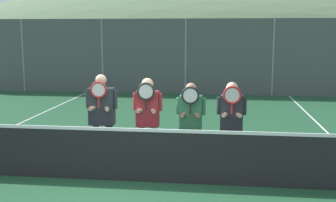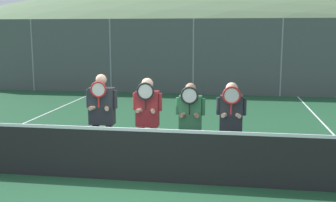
# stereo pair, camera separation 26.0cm
# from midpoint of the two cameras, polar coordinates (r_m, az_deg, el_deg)

# --- Properties ---
(ground_plane) EXTENTS (120.00, 120.00, 0.00)m
(ground_plane) POSITION_cam_midpoint_polar(r_m,az_deg,el_deg) (7.60, -5.32, -10.78)
(ground_plane) COLOR #1E4C2D
(hill_distant) EXTENTS (93.68, 52.05, 18.22)m
(hill_distant) POSITION_cam_midpoint_polar(r_m,az_deg,el_deg) (64.59, 5.74, 7.11)
(hill_distant) COLOR #5B7551
(hill_distant) RESTS_ON ground_plane
(clubhouse_building) EXTENTS (22.26, 5.50, 3.18)m
(clubhouse_building) POSITION_cam_midpoint_polar(r_m,az_deg,el_deg) (25.95, -0.69, 7.24)
(clubhouse_building) COLOR beige
(clubhouse_building) RESTS_ON ground_plane
(fence_back) EXTENTS (21.37, 0.06, 3.13)m
(fence_back) POSITION_cam_midpoint_polar(r_m,az_deg,el_deg) (17.54, 1.97, 6.00)
(fence_back) COLOR gray
(fence_back) RESTS_ON ground_plane
(tennis_net) EXTENTS (11.43, 0.09, 1.06)m
(tennis_net) POSITION_cam_midpoint_polar(r_m,az_deg,el_deg) (7.45, -5.37, -7.20)
(tennis_net) COLOR gray
(tennis_net) RESTS_ON ground_plane
(player_leftmost) EXTENTS (0.61, 0.34, 1.83)m
(player_leftmost) POSITION_cam_midpoint_polar(r_m,az_deg,el_deg) (8.03, -9.88, -1.73)
(player_leftmost) COLOR #232838
(player_leftmost) RESTS_ON ground_plane
(player_center_left) EXTENTS (0.56, 0.34, 1.76)m
(player_center_left) POSITION_cam_midpoint_polar(r_m,az_deg,el_deg) (7.95, -3.72, -1.95)
(player_center_left) COLOR white
(player_center_left) RESTS_ON ground_plane
(player_center_right) EXTENTS (0.54, 0.34, 1.69)m
(player_center_right) POSITION_cam_midpoint_polar(r_m,az_deg,el_deg) (7.79, 2.13, -2.64)
(player_center_right) COLOR white
(player_center_right) RESTS_ON ground_plane
(player_rightmost) EXTENTS (0.54, 0.34, 1.71)m
(player_rightmost) POSITION_cam_midpoint_polar(r_m,az_deg,el_deg) (7.79, 7.63, -2.50)
(player_rightmost) COLOR #232838
(player_rightmost) RESTS_ON ground_plane
(car_far_left) EXTENTS (4.11, 2.10, 1.75)m
(car_far_left) POSITION_cam_midpoint_polar(r_m,az_deg,el_deg) (20.95, -15.46, 4.40)
(car_far_left) COLOR slate
(car_far_left) RESTS_ON ground_plane
(car_left_of_center) EXTENTS (4.78, 1.99, 1.71)m
(car_left_of_center) POSITION_cam_midpoint_polar(r_m,az_deg,el_deg) (19.91, -0.99, 4.44)
(car_left_of_center) COLOR slate
(car_left_of_center) RESTS_ON ground_plane
(car_center) EXTENTS (4.13, 1.99, 1.79)m
(car_center) POSITION_cam_midpoint_polar(r_m,az_deg,el_deg) (19.82, 14.18, 4.23)
(car_center) COLOR #B2B7BC
(car_center) RESTS_ON ground_plane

